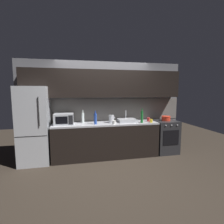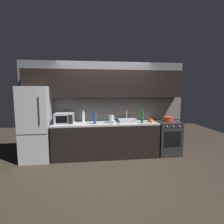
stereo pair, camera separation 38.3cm
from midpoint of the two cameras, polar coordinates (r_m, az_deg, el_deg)
The scene contains 15 objects.
ground_plane at distance 3.85m, azimuth 2.30°, elevation -19.45°, with size 10.00×10.00×0.00m, color #2D261E.
back_wall at distance 4.64m, azimuth -0.02°, elevation 4.94°, with size 4.43×0.44×2.50m.
counter_run at distance 4.52m, azimuth 0.45°, elevation -9.26°, with size 2.69×0.60×0.90m.
refrigerator at distance 4.53m, azimuth -21.76°, elevation -3.74°, with size 0.68×0.69×1.82m.
oven_range at distance 5.02m, azimuth 20.08°, elevation -8.05°, with size 0.60×0.62×0.90m.
microwave at distance 4.40m, azimuth -13.17°, elevation -2.09°, with size 0.46×0.35×0.27m.
sink_basin at distance 4.55m, azimuth 7.61°, elevation -2.87°, with size 0.48×0.38×0.30m.
kettle at distance 4.43m, azimuth 2.25°, elevation -2.30°, with size 0.17×0.13×0.22m.
wine_bottle_green at distance 4.44m, azimuth 12.47°, elevation -1.70°, with size 0.07×0.07×0.37m.
wine_bottle_clear at distance 4.49m, azimuth -7.10°, elevation -1.77°, with size 0.07×0.07×0.33m.
wine_bottle_blue at distance 4.26m, azimuth -3.16°, elevation -2.15°, with size 0.07×0.07×0.34m.
mug_white at distance 4.22m, azimuth 3.02°, elevation -3.49°, with size 0.08×0.08×0.10m, color silver.
mug_yellow at distance 4.52m, azimuth 15.50°, elevation -3.09°, with size 0.07×0.07×0.09m, color gold.
mug_red at distance 4.69m, azimuth 14.72°, elevation -2.61°, with size 0.08×0.08×0.10m, color #A82323.
cooking_pot at distance 4.92m, azimuth 20.38°, elevation -2.25°, with size 0.24×0.24×0.13m.
Camera 2 is at (-0.38, -3.43, 1.71)m, focal length 27.50 mm.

